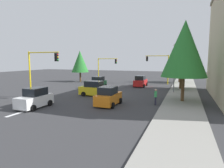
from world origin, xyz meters
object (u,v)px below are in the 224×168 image
(car_green, at_px, (98,83))
(pedestrian_crossing, at_px, (156,96))
(tree_roadside_far, at_px, (180,56))
(traffic_signal_far_left, at_px, (159,64))
(car_white, at_px, (35,99))
(traffic_signal_near_right, at_px, (41,65))
(tree_roadside_near, at_px, (185,49))
(street_lamp_curbside, at_px, (174,63))
(tree_roadside_mid, at_px, (182,59))
(car_yellow, at_px, (95,89))
(car_red, at_px, (140,81))
(tree_opposite_side, at_px, (80,62))
(traffic_signal_far_right, at_px, (106,65))
(car_orange, at_px, (108,97))

(car_green, height_order, pedestrian_crossing, car_green)
(tree_roadside_far, height_order, pedestrian_crossing, tree_roadside_far)
(traffic_signal_far_left, bearing_deg, car_white, -20.32)
(traffic_signal_near_right, distance_m, tree_roadside_near, 16.80)
(street_lamp_curbside, xyz_separation_m, tree_roadside_mid, (-4.39, 0.80, 0.61))
(traffic_signal_near_right, height_order, pedestrian_crossing, traffic_signal_near_right)
(tree_roadside_mid, height_order, pedestrian_crossing, tree_roadside_mid)
(tree_roadside_far, height_order, car_white, tree_roadside_far)
(car_yellow, relative_size, pedestrian_crossing, 2.47)
(car_red, height_order, car_green, same)
(traffic_signal_far_left, relative_size, car_green, 1.57)
(tree_opposite_side, relative_size, tree_roadside_near, 0.76)
(traffic_signal_far_right, relative_size, car_red, 1.31)
(car_yellow, bearing_deg, tree_roadside_mid, 133.89)
(tree_opposite_side, distance_m, car_green, 11.54)
(car_white, relative_size, car_green, 1.02)
(car_yellow, height_order, pedestrian_crossing, car_yellow)
(car_orange, bearing_deg, car_yellow, -139.43)
(tree_roadside_far, relative_size, pedestrian_crossing, 4.97)
(car_green, relative_size, car_orange, 0.98)
(street_lamp_curbside, xyz_separation_m, pedestrian_crossing, (8.00, -1.31, -3.44))
(tree_roadside_mid, bearing_deg, pedestrian_crossing, -9.64)
(tree_roadside_far, relative_size, car_green, 2.31)
(pedestrian_crossing, bearing_deg, tree_opposite_side, -130.94)
(traffic_signal_far_right, height_order, car_red, traffic_signal_far_right)
(traffic_signal_far_right, bearing_deg, traffic_signal_near_right, -0.26)
(traffic_signal_far_right, bearing_deg, tree_roadside_far, 104.82)
(car_red, bearing_deg, car_white, -18.19)
(car_orange, bearing_deg, car_green, -149.38)
(traffic_signal_far_right, bearing_deg, tree_roadside_mid, 68.99)
(tree_opposite_side, relative_size, car_red, 1.71)
(traffic_signal_near_right, distance_m, car_white, 5.66)
(traffic_signal_far_left, relative_size, traffic_signal_near_right, 0.99)
(tree_opposite_side, bearing_deg, car_orange, 37.98)
(traffic_signal_far_right, distance_m, tree_roadside_far, 15.75)
(car_white, xyz_separation_m, car_yellow, (-7.90, 2.75, 0.00))
(tree_roadside_near, height_order, car_red, tree_roadside_near)
(tree_roadside_far, xyz_separation_m, pedestrian_crossing, (22.39, -1.61, -4.65))
(traffic_signal_far_left, xyz_separation_m, car_white, (23.90, -8.85, -3.17))
(tree_roadside_far, distance_m, tree_opposite_side, 21.39)
(traffic_signal_near_right, xyz_separation_m, tree_opposite_side, (-18.00, -5.29, 0.37))
(car_white, bearing_deg, car_red, 161.81)
(car_green, bearing_deg, car_orange, 30.62)
(traffic_signal_far_left, bearing_deg, car_orange, -6.80)
(car_red, xyz_separation_m, car_yellow, (11.26, -3.55, 0.00))
(street_lamp_curbside, bearing_deg, tree_roadside_mid, 169.67)
(traffic_signal_far_left, bearing_deg, car_red, -28.33)
(car_red, height_order, pedestrian_crossing, car_red)
(tree_opposite_side, bearing_deg, street_lamp_curbside, 67.45)
(tree_roadside_far, bearing_deg, traffic_signal_near_right, -32.37)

